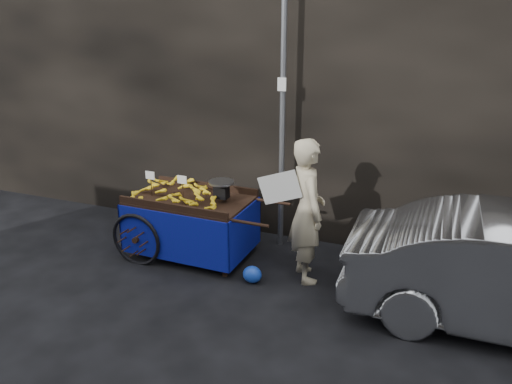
% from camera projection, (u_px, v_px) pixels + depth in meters
% --- Properties ---
extents(ground, '(80.00, 80.00, 0.00)m').
position_uv_depth(ground, '(227.00, 279.00, 6.56)').
color(ground, black).
rests_on(ground, ground).
extents(building_wall, '(13.50, 2.00, 5.00)m').
position_uv_depth(building_wall, '(315.00, 68.00, 7.87)').
color(building_wall, black).
rests_on(building_wall, ground).
extents(street_pole, '(0.12, 0.10, 4.00)m').
position_uv_depth(street_pole, '(283.00, 113.00, 6.93)').
color(street_pole, slate).
rests_on(street_pole, ground).
extents(banana_cart, '(2.32, 1.18, 1.25)m').
position_uv_depth(banana_cart, '(187.00, 204.00, 7.04)').
color(banana_cart, black).
rests_on(banana_cart, ground).
extents(vendor, '(0.99, 0.82, 1.88)m').
position_uv_depth(vendor, '(307.00, 211.00, 6.32)').
color(vendor, tan).
rests_on(vendor, ground).
extents(plastic_bag, '(0.25, 0.20, 0.23)m').
position_uv_depth(plastic_bag, '(252.00, 274.00, 6.46)').
color(plastic_bag, blue).
rests_on(plastic_bag, ground).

